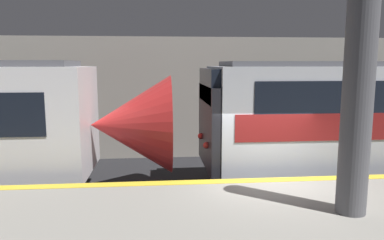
{
  "coord_description": "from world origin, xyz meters",
  "views": [
    {
      "loc": [
        -2.6,
        -8.22,
        3.7
      ],
      "look_at": [
        -1.74,
        0.83,
        2.33
      ],
      "focal_mm": 35.0,
      "sensor_mm": 36.0,
      "label": 1
    }
  ],
  "objects": [
    {
      "name": "ground_plane",
      "position": [
        0.0,
        0.0,
        0.0
      ],
      "size": [
        120.0,
        120.0,
        0.0
      ],
      "primitive_type": "plane",
      "color": "black"
    },
    {
      "name": "station_rear_barrier",
      "position": [
        0.0,
        6.42,
        2.36
      ],
      "size": [
        50.0,
        0.15,
        4.73
      ],
      "color": "#9E998E",
      "rests_on": "ground"
    },
    {
      "name": "support_pillar_near",
      "position": [
        0.84,
        -2.11,
        3.07
      ],
      "size": [
        0.53,
        0.53,
        4.02
      ],
      "color": "#56565B",
      "rests_on": "platform"
    }
  ]
}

